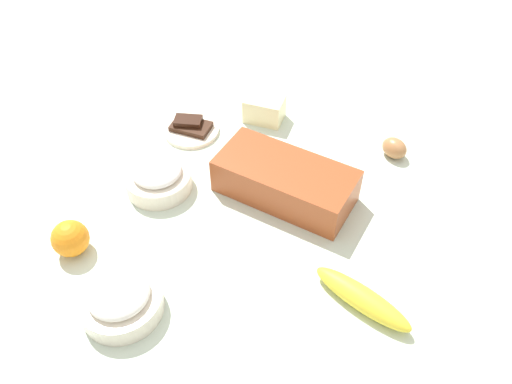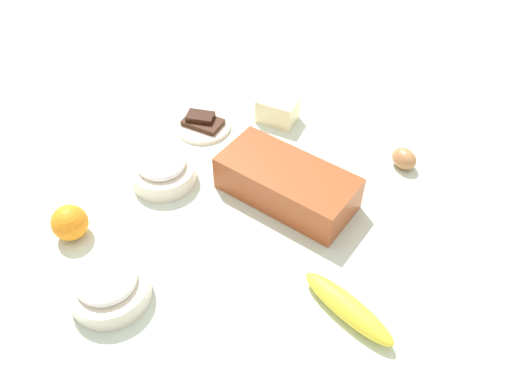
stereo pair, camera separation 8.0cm
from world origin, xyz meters
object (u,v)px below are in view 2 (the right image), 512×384
(sugar_bowl, at_px, (163,170))
(loaf_pan, at_px, (287,183))
(egg_near_butter, at_px, (404,159))
(chocolate_plate, at_px, (203,124))
(flour_bowl, at_px, (108,286))
(orange_fruit, at_px, (70,223))
(banana, at_px, (348,308))
(butter_block, at_px, (277,110))

(sugar_bowl, bearing_deg, loaf_pan, -168.54)
(egg_near_butter, bearing_deg, chocolate_plate, 5.87)
(flour_bowl, height_order, egg_near_butter, flour_bowl)
(chocolate_plate, bearing_deg, orange_fruit, 77.55)
(flour_bowl, xyz_separation_m, chocolate_plate, (0.06, -0.48, -0.02))
(banana, relative_size, chocolate_plate, 1.46)
(butter_block, bearing_deg, loaf_pan, 115.02)
(banana, xyz_separation_m, butter_block, (0.30, -0.45, 0.01))
(banana, xyz_separation_m, chocolate_plate, (0.45, -0.36, -0.01))
(loaf_pan, distance_m, sugar_bowl, 0.26)
(loaf_pan, relative_size, orange_fruit, 4.34)
(orange_fruit, distance_m, chocolate_plate, 0.40)
(loaf_pan, relative_size, egg_near_butter, 5.13)
(butter_block, bearing_deg, chocolate_plate, 31.66)
(banana, bearing_deg, chocolate_plate, -38.36)
(sugar_bowl, relative_size, egg_near_butter, 2.36)
(flour_bowl, distance_m, chocolate_plate, 0.49)
(flour_bowl, height_order, chocolate_plate, flour_bowl)
(egg_near_butter, bearing_deg, orange_fruit, 38.44)
(flour_bowl, xyz_separation_m, egg_near_butter, (-0.41, -0.53, -0.01))
(egg_near_butter, bearing_deg, banana, 88.17)
(loaf_pan, xyz_separation_m, flour_bowl, (0.20, 0.34, -0.01))
(banana, relative_size, orange_fruit, 2.73)
(loaf_pan, relative_size, flour_bowl, 2.12)
(sugar_bowl, bearing_deg, butter_block, -117.94)
(sugar_bowl, xyz_separation_m, egg_near_butter, (-0.46, -0.24, -0.01))
(flour_bowl, height_order, sugar_bowl, flour_bowl)
(loaf_pan, relative_size, chocolate_plate, 2.33)
(egg_near_butter, bearing_deg, butter_block, -8.42)
(loaf_pan, relative_size, sugar_bowl, 2.17)
(egg_near_butter, bearing_deg, flour_bowl, 52.48)
(orange_fruit, relative_size, butter_block, 0.77)
(sugar_bowl, bearing_deg, egg_near_butter, -152.81)
(orange_fruit, distance_m, butter_block, 0.54)
(orange_fruit, relative_size, egg_near_butter, 1.18)
(flour_bowl, bearing_deg, sugar_bowl, -78.75)
(sugar_bowl, xyz_separation_m, orange_fruit, (0.09, 0.20, 0.00))
(sugar_bowl, bearing_deg, orange_fruit, 66.24)
(sugar_bowl, relative_size, chocolate_plate, 1.07)
(loaf_pan, distance_m, chocolate_plate, 0.30)
(orange_fruit, xyz_separation_m, butter_block, (-0.24, -0.48, -0.00))
(loaf_pan, bearing_deg, butter_block, -51.51)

